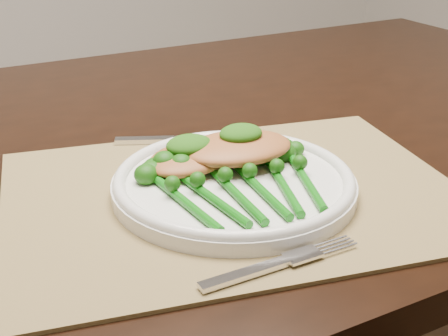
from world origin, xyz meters
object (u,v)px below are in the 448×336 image
chicken_fillet_left (193,157)px  dining_table (200,336)px  broccolini_bundle (246,189)px  dinner_plate (234,182)px  placemat (234,193)px

chicken_fillet_left → dining_table: bearing=45.4°
chicken_fillet_left → broccolini_bundle: size_ratio=0.58×
dining_table → broccolini_bundle: (-0.06, -0.25, 0.40)m
broccolini_bundle → dinner_plate: bearing=88.2°
chicken_fillet_left → dinner_plate: bearing=-81.2°
dinner_plate → broccolini_bundle: bearing=-99.4°
placemat → broccolini_bundle: size_ratio=2.49×
broccolini_bundle → chicken_fillet_left: bearing=110.1°
dining_table → chicken_fillet_left: 0.44m
broccolini_bundle → placemat: bearing=87.5°
dinner_plate → chicken_fillet_left: bearing=116.1°
dinner_plate → broccolini_bundle: size_ratio=1.34×
placemat → dinner_plate: 0.01m
placemat → chicken_fillet_left: chicken_fillet_left is taller
placemat → broccolini_bundle: bearing=-87.8°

